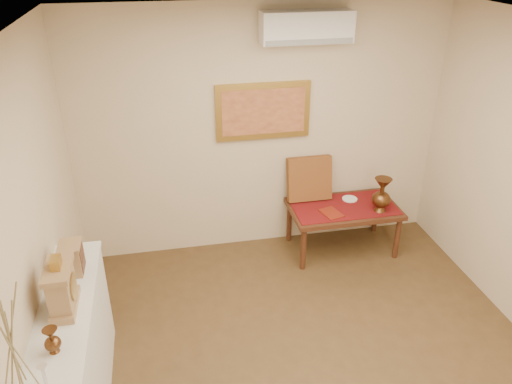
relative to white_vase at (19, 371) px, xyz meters
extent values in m
plane|color=white|center=(1.81, 0.83, 1.24)|extent=(4.50, 4.50, 0.00)
cube|color=beige|center=(1.81, 3.08, -0.11)|extent=(4.00, 0.02, 2.70)
cube|color=beige|center=(-0.19, 0.83, -0.11)|extent=(0.02, 4.50, 2.70)
cube|color=maroon|center=(2.66, 2.71, -0.90)|extent=(1.14, 0.59, 0.01)
cylinder|color=white|center=(2.78, 2.84, -0.89)|extent=(0.17, 0.17, 0.01)
cube|color=maroon|center=(2.47, 2.57, -0.89)|extent=(0.24, 0.29, 0.01)
cube|color=#5F1C13|center=(2.33, 2.96, -0.65)|extent=(0.50, 0.20, 0.51)
cube|color=silver|center=(-0.01, 0.83, -0.98)|extent=(0.35, 2.00, 0.95)
cube|color=silver|center=(-0.01, 0.83, -0.49)|extent=(0.37, 2.02, 0.03)
cube|color=tan|center=(0.00, 1.01, -0.45)|extent=(0.16, 0.36, 0.05)
cube|color=tan|center=(0.00, 1.01, -0.30)|extent=(0.14, 0.30, 0.25)
cylinder|color=beige|center=(0.07, 1.01, -0.30)|extent=(0.01, 0.17, 0.17)
cylinder|color=#B28B39|center=(0.08, 1.01, -0.30)|extent=(0.01, 0.19, 0.19)
cube|color=tan|center=(0.00, 1.01, -0.16)|extent=(0.17, 0.34, 0.04)
cube|color=#B28B39|center=(0.00, 1.01, -0.10)|extent=(0.06, 0.11, 0.07)
cube|color=tan|center=(0.01, 1.43, -0.37)|extent=(0.15, 0.20, 0.22)
cube|color=#4C2717|center=(0.08, 1.43, -0.42)|extent=(0.01, 0.17, 0.09)
cube|color=#4C2717|center=(0.08, 1.43, -0.32)|extent=(0.01, 0.17, 0.09)
cube|color=tan|center=(0.01, 1.43, -0.24)|extent=(0.16, 0.21, 0.02)
cube|color=#4C2717|center=(2.66, 2.71, -0.93)|extent=(1.20, 0.70, 0.05)
cylinder|color=#4C2717|center=(2.12, 2.42, -1.21)|extent=(0.06, 0.06, 0.50)
cylinder|color=#4C2717|center=(3.20, 2.42, -1.21)|extent=(0.06, 0.06, 0.50)
cylinder|color=#4C2717|center=(2.12, 3.00, -1.21)|extent=(0.06, 0.06, 0.50)
cylinder|color=#4C2717|center=(3.20, 3.00, -1.21)|extent=(0.06, 0.06, 0.50)
cube|color=#B28B39|center=(1.81, 3.05, 0.14)|extent=(1.00, 0.05, 0.60)
cube|color=#C77345|center=(1.81, 3.02, 0.14)|extent=(0.88, 0.01, 0.48)
cube|color=white|center=(2.21, 2.95, 0.99)|extent=(0.90, 0.24, 0.30)
cube|color=gray|center=(2.21, 2.83, 0.87)|extent=(0.86, 0.02, 0.05)
camera|label=1|loc=(0.74, -1.84, 1.79)|focal=35.00mm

